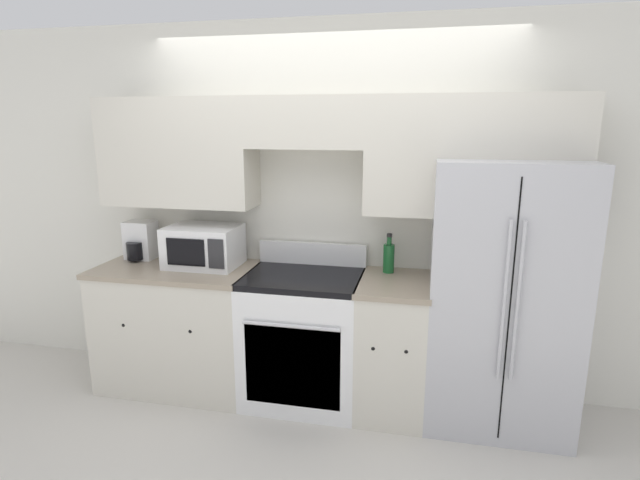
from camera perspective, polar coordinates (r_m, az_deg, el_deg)
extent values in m
plane|color=beige|center=(3.47, -1.16, -20.22)|extent=(12.00, 12.00, 0.00)
cube|color=silver|center=(3.59, 1.18, 3.42)|extent=(8.00, 0.06, 2.60)
cube|color=beige|center=(3.72, -15.87, 9.60)|extent=(1.10, 0.33, 0.75)
cube|color=beige|center=(3.37, -1.42, 13.28)|extent=(0.79, 0.33, 0.34)
cube|color=beige|center=(3.30, 17.03, 9.12)|extent=(1.33, 0.33, 0.75)
cube|color=beige|center=(3.87, -15.75, -9.71)|extent=(1.10, 0.62, 0.88)
cube|color=gray|center=(3.72, -16.19, -3.22)|extent=(1.12, 0.64, 0.03)
sphere|color=black|center=(3.70, -21.52, -9.03)|extent=(0.03, 0.03, 0.03)
sphere|color=black|center=(3.46, -14.59, -10.06)|extent=(0.03, 0.03, 0.03)
cube|color=beige|center=(3.46, 8.29, -12.14)|extent=(0.44, 0.62, 0.88)
cube|color=gray|center=(3.29, 8.55, -4.96)|extent=(0.47, 0.64, 0.03)
sphere|color=black|center=(3.14, 6.09, -12.22)|extent=(0.03, 0.03, 0.03)
sphere|color=black|center=(3.12, 9.82, -12.44)|extent=(0.03, 0.03, 0.03)
cube|color=white|center=(3.55, -1.89, -11.39)|extent=(0.79, 0.62, 0.87)
cube|color=black|center=(3.30, -3.20, -14.22)|extent=(0.63, 0.01, 0.56)
cube|color=black|center=(3.38, -1.94, -4.36)|extent=(0.79, 0.62, 0.04)
cube|color=white|center=(3.61, -0.87, -1.54)|extent=(0.79, 0.04, 0.16)
cylinder|color=silver|center=(3.16, -3.40, -9.80)|extent=(0.63, 0.02, 0.02)
cube|color=#B7B7BC|center=(3.38, 19.95, -5.87)|extent=(0.89, 0.72, 1.70)
cube|color=black|center=(3.05, 20.80, -8.03)|extent=(0.01, 0.01, 1.57)
cylinder|color=#B7B7BC|center=(2.99, 20.34, -6.66)|extent=(0.02, 0.02, 0.94)
cylinder|color=#B7B7BC|center=(3.00, 21.67, -6.70)|extent=(0.02, 0.02, 0.94)
cube|color=white|center=(3.66, -13.14, -0.68)|extent=(0.50, 0.37, 0.29)
cube|color=black|center=(3.51, -15.11, -1.36)|extent=(0.28, 0.01, 0.19)
cube|color=#262628|center=(3.42, -11.81, -1.58)|extent=(0.11, 0.01, 0.20)
cylinder|color=#195928|center=(3.44, 7.86, -2.11)|extent=(0.08, 0.08, 0.20)
cylinder|color=#195928|center=(3.41, 7.93, -0.08)|extent=(0.03, 0.03, 0.05)
cylinder|color=black|center=(3.41, 7.95, 0.54)|extent=(0.04, 0.04, 0.02)
cube|color=white|center=(3.99, -19.77, 0.03)|extent=(0.21, 0.17, 0.29)
cylinder|color=black|center=(3.93, -20.41, -1.17)|extent=(0.12, 0.12, 0.13)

